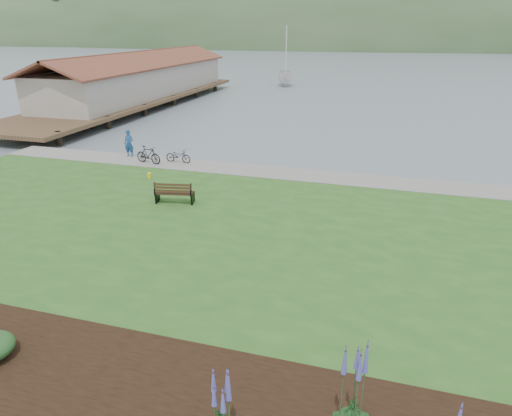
{
  "coord_description": "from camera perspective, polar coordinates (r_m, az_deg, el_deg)",
  "views": [
    {
      "loc": [
        5.67,
        -16.18,
        7.87
      ],
      "look_at": [
        1.02,
        -0.5,
        1.3
      ],
      "focal_mm": 32.0,
      "sensor_mm": 36.0,
      "label": 1
    }
  ],
  "objects": [
    {
      "name": "echium_0",
      "position": [
        9.41,
        -4.41,
        -23.63
      ],
      "size": [
        0.62,
        0.62,
        1.74
      ],
      "color": "#163D1B",
      "rests_on": "garden_bed"
    },
    {
      "name": "person",
      "position": [
        28.79,
        -15.62,
        8.03
      ],
      "size": [
        0.73,
        0.53,
        1.94
      ],
      "primitive_type": "imported",
      "rotation": [
        0.0,
        0.0,
        0.06
      ],
      "color": "#1D4C88",
      "rests_on": "lawn"
    },
    {
      "name": "park_bench",
      "position": [
        20.72,
        -10.21,
        1.92
      ],
      "size": [
        1.78,
        0.99,
        1.05
      ],
      "rotation": [
        0.0,
        0.0,
        0.19
      ],
      "color": "#322113",
      "rests_on": "lawn"
    },
    {
      "name": "lawn",
      "position": [
        17.09,
        -4.72,
        -4.87
      ],
      "size": [
        34.0,
        20.0,
        0.4
      ],
      "primitive_type": "cube",
      "color": "#2A5C20",
      "rests_on": "ground"
    },
    {
      "name": "pier_pavilion",
      "position": [
        50.95,
        -14.35,
        15.35
      ],
      "size": [
        8.0,
        36.0,
        5.4
      ],
      "color": "#4C3826",
      "rests_on": "ground"
    },
    {
      "name": "bicycle_a",
      "position": [
        27.06,
        -9.7,
        6.45
      ],
      "size": [
        0.61,
        1.59,
        0.82
      ],
      "primitive_type": "imported",
      "rotation": [
        0.0,
        0.0,
        1.53
      ],
      "color": "black",
      "rests_on": "lawn"
    },
    {
      "name": "pannier",
      "position": [
        24.59,
        -13.18,
        3.96
      ],
      "size": [
        0.24,
        0.3,
        0.28
      ],
      "primitive_type": "cube",
      "rotation": [
        0.0,
        0.0,
        0.31
      ],
      "color": "yellow",
      "rests_on": "lawn"
    },
    {
      "name": "shoreline_path",
      "position": [
        24.91,
        2.61,
        4.45
      ],
      "size": [
        34.0,
        2.2,
        0.03
      ],
      "primitive_type": "cube",
      "color": "gray",
      "rests_on": "lawn"
    },
    {
      "name": "ground",
      "position": [
        18.86,
        -2.53,
        -2.8
      ],
      "size": [
        600.0,
        600.0,
        0.0
      ],
      "primitive_type": "plane",
      "color": "slate",
      "rests_on": "ground"
    },
    {
      "name": "sailboat",
      "position": [
        65.97,
        3.69,
        14.99
      ],
      "size": [
        11.68,
        11.8,
        24.99
      ],
      "primitive_type": "imported",
      "rotation": [
        0.0,
        0.0,
        0.27
      ],
      "color": "silver",
      "rests_on": "ground"
    },
    {
      "name": "far_hillside",
      "position": [
        186.89,
        22.05,
        17.99
      ],
      "size": [
        580.0,
        80.0,
        38.0
      ],
      "primitive_type": null,
      "color": "#365831",
      "rests_on": "ground"
    },
    {
      "name": "bicycle_b",
      "position": [
        27.21,
        -13.31,
        6.48
      ],
      "size": [
        0.81,
        1.76,
        1.02
      ],
      "primitive_type": "imported",
      "rotation": [
        0.0,
        0.0,
        1.38
      ],
      "color": "black",
      "rests_on": "lawn"
    },
    {
      "name": "echium_1",
      "position": [
        9.59,
        12.27,
        -21.08
      ],
      "size": [
        0.62,
        0.62,
        2.36
      ],
      "color": "#163D1B",
      "rests_on": "garden_bed"
    }
  ]
}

